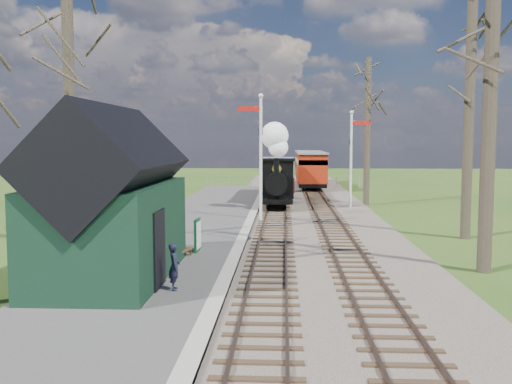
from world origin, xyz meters
The scene contains 19 objects.
ground centered at (0.00, 0.00, 0.00)m, with size 140.00×140.00×0.00m, color #2D4D18.
distant_hills centered at (1.40, 64.38, -16.21)m, with size 114.40×48.00×22.02m.
ballast_bed centered at (1.30, 22.00, 0.05)m, with size 8.00×60.00×0.10m, color brown.
track_near centered at (0.00, 22.00, 0.10)m, with size 1.60×60.00×0.15m.
track_far centered at (2.60, 22.00, 0.10)m, with size 1.60×60.00×0.15m.
platform centered at (-3.50, 14.00, 0.10)m, with size 5.00×44.00×0.20m, color #474442.
coping_strip centered at (-1.20, 14.00, 0.10)m, with size 0.40×44.00×0.21m, color #B2AD9E.
station_shed centered at (-4.30, 4.00, 2.27)m, with size 3.25×6.30×4.78m.
semaphore_near centered at (-0.77, 16.00, 3.62)m, with size 1.22×0.24×6.22m.
semaphore_far centered at (4.37, 22.00, 3.35)m, with size 1.22×0.24×5.72m.
bare_trees centered at (1.33, 10.10, 5.21)m, with size 15.51×22.39×12.00m.
fence_line centered at (0.30, 36.00, 0.55)m, with size 12.60×0.08×1.00m.
locomotive centered at (-0.01, 21.18, 2.20)m, with size 1.92×4.47×4.79m.
coach centered at (0.00, 27.25, 1.61)m, with size 2.24×7.67×2.35m.
red_carriage_a centered at (2.60, 34.36, 1.67)m, with size 2.34×5.79×2.46m.
red_carriage_b centered at (2.60, 39.86, 1.67)m, with size 2.34×5.79×2.46m.
sign_board centered at (-2.53, 7.81, 0.76)m, with size 0.14×0.77×1.12m.
bench centered at (-3.04, 6.62, 0.56)m, with size 0.72×1.41×0.77m.
person centered at (-2.35, 2.75, 0.80)m, with size 0.44×0.29×1.20m, color black.
Camera 1 is at (0.43, -11.34, 4.00)m, focal length 40.00 mm.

